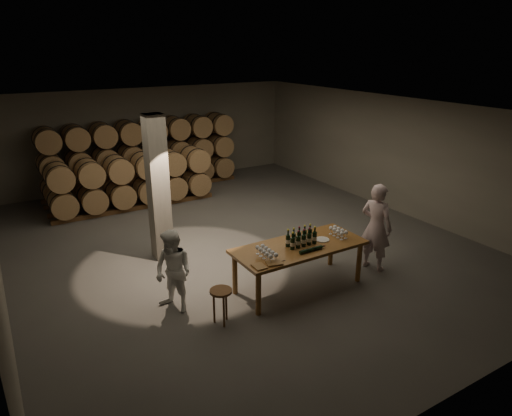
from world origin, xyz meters
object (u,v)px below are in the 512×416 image
stool (221,296)px  person_woman (173,272)px  notebook_near (274,263)px  bottle_cluster (301,239)px  plate (322,239)px  tasting_table (299,250)px  person_man (376,227)px

stool → person_woman: bearing=122.8°
notebook_near → stool: (-1.02, 0.08, -0.39)m
stool → bottle_cluster: bearing=9.6°
plate → notebook_near: 1.43m
tasting_table → plate: bearing=-2.4°
notebook_near → person_man: (2.70, 0.24, 0.03)m
bottle_cluster → person_woman: 2.48m
notebook_near → stool: size_ratio=0.43×
tasting_table → stool: bearing=-170.2°
bottle_cluster → stool: 1.99m
plate → person_man: bearing=-5.9°
person_woman → stool: bearing=6.5°
stool → person_man: person_man is taller
bottle_cluster → person_man: size_ratio=0.32×
bottle_cluster → stool: (-1.90, -0.32, -0.50)m
stool → person_man: 3.74m
bottle_cluster → notebook_near: size_ratio=2.22×
notebook_near → bottle_cluster: bearing=39.0°
plate → bottle_cluster: bearing=177.3°
bottle_cluster → plate: bearing=-2.7°
bottle_cluster → notebook_near: 0.97m
plate → stool: bearing=-172.9°
tasting_table → stool: tasting_table is taller
tasting_table → plate: (0.54, -0.02, 0.11)m
plate → notebook_near: (-1.38, -0.37, 0.01)m
plate → stool: 2.44m
bottle_cluster → person_man: (1.82, -0.16, -0.08)m
notebook_near → person_woman: size_ratio=0.18×
notebook_near → person_man: size_ratio=0.15×
notebook_near → person_man: person_man is taller
plate → tasting_table: bearing=177.6°
plate → person_woman: (-2.92, 0.51, -0.15)m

